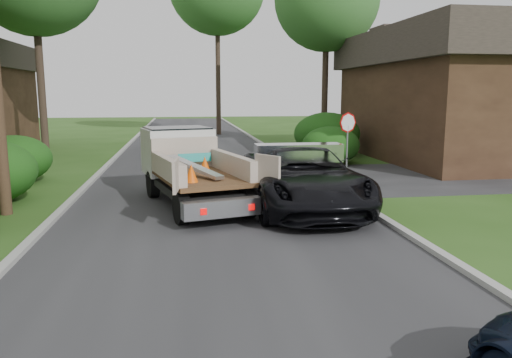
{
  "coord_description": "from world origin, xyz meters",
  "views": [
    {
      "loc": [
        -0.86,
        -8.7,
        3.17
      ],
      "look_at": [
        0.83,
        2.59,
        1.2
      ],
      "focal_mm": 35.0,
      "sensor_mm": 36.0,
      "label": 1
    }
  ],
  "objects_px": {
    "house_right": "(470,93)",
    "flatbed_truck": "(186,162)",
    "stop_sign": "(348,131)",
    "black_pickup": "(302,178)"
  },
  "relations": [
    {
      "from": "house_right",
      "to": "stop_sign",
      "type": "bearing_deg",
      "value": -147.34
    },
    {
      "from": "stop_sign",
      "to": "house_right",
      "type": "height_order",
      "value": "house_right"
    },
    {
      "from": "house_right",
      "to": "flatbed_truck",
      "type": "height_order",
      "value": "house_right"
    },
    {
      "from": "house_right",
      "to": "flatbed_truck",
      "type": "bearing_deg",
      "value": -150.11
    },
    {
      "from": "stop_sign",
      "to": "black_pickup",
      "type": "height_order",
      "value": "stop_sign"
    },
    {
      "from": "stop_sign",
      "to": "house_right",
      "type": "distance_m",
      "value": 9.37
    },
    {
      "from": "flatbed_truck",
      "to": "black_pickup",
      "type": "height_order",
      "value": "flatbed_truck"
    },
    {
      "from": "stop_sign",
      "to": "house_right",
      "type": "bearing_deg",
      "value": 32.66
    },
    {
      "from": "stop_sign",
      "to": "black_pickup",
      "type": "xyz_separation_m",
      "value": [
        -2.8,
        -4.44,
        -0.92
      ]
    },
    {
      "from": "stop_sign",
      "to": "black_pickup",
      "type": "distance_m",
      "value": 5.33
    }
  ]
}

